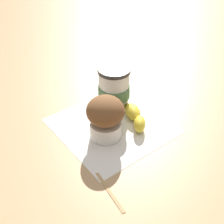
# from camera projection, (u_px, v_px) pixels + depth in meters

# --- Properties ---
(ground_plane) EXTENTS (3.00, 3.00, 0.00)m
(ground_plane) POSITION_uv_depth(u_px,v_px,m) (112.00, 126.00, 0.77)
(ground_plane) COLOR tan
(paper_napkin) EXTENTS (0.29, 0.29, 0.00)m
(paper_napkin) POSITION_uv_depth(u_px,v_px,m) (112.00, 126.00, 0.77)
(paper_napkin) COLOR white
(paper_napkin) RESTS_ON ground_plane
(coffee_cup) EXTENTS (0.08, 0.08, 0.12)m
(coffee_cup) POSITION_uv_depth(u_px,v_px,m) (114.00, 88.00, 0.80)
(coffee_cup) COLOR white
(coffee_cup) RESTS_ON paper_napkin
(muffin) EXTENTS (0.09, 0.09, 0.11)m
(muffin) POSITION_uv_depth(u_px,v_px,m) (105.00, 117.00, 0.71)
(muffin) COLOR white
(muffin) RESTS_ON paper_napkin
(banana) EXTENTS (0.15, 0.08, 0.03)m
(banana) POSITION_uv_depth(u_px,v_px,m) (131.00, 112.00, 0.78)
(banana) COLOR yellow
(banana) RESTS_ON paper_napkin
(wooden_stirrer) EXTENTS (0.11, 0.04, 0.00)m
(wooden_stirrer) POSITION_uv_depth(u_px,v_px,m) (110.00, 192.00, 0.61)
(wooden_stirrer) COLOR tan
(wooden_stirrer) RESTS_ON ground_plane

